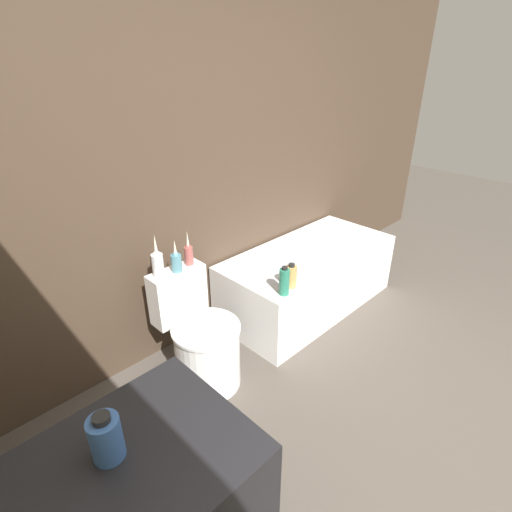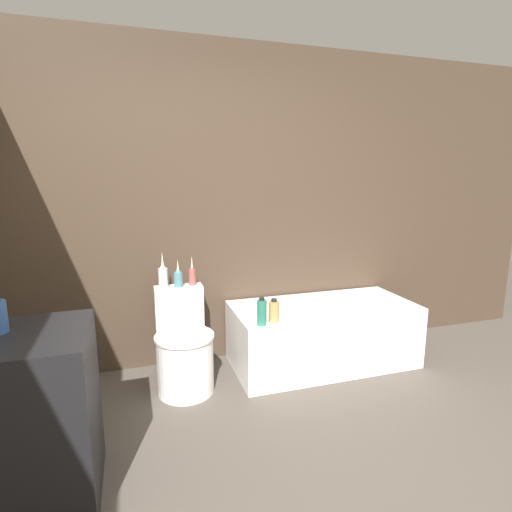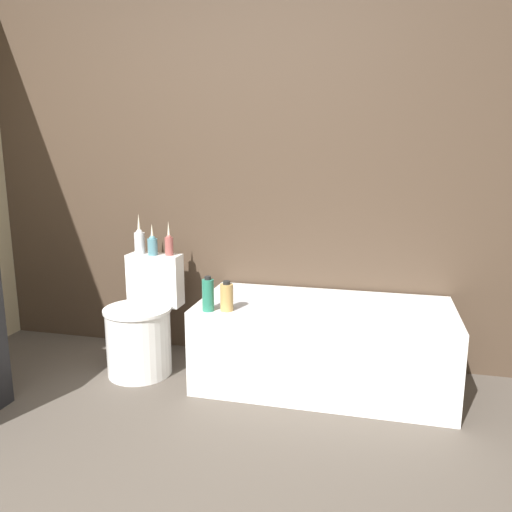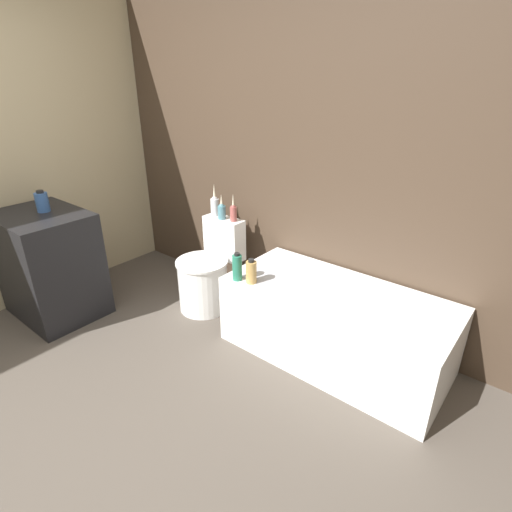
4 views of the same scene
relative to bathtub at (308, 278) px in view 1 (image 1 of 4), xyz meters
The scene contains 10 objects.
ground_plane 1.83m from the bathtub, 115.28° to the right, with size 12.00×12.00×0.00m, color #4C443D.
wall_back_tiled 1.36m from the bathtub, 152.62° to the left, with size 6.40×0.06×2.60m.
bathtub is the anchor object (origin of this frame).
toilet 1.17m from the bathtub, behind, with size 0.43×0.56×0.73m.
soap_bottle_glass 2.36m from the bathtub, 157.38° to the right, with size 0.09×0.09×0.17m.
vase_gold 1.40m from the bathtub, behind, with size 0.07×0.07×0.27m.
vase_silver 1.29m from the bathtub, behind, with size 0.07×0.07×0.21m.
vase_bronze 1.20m from the bathtub, behind, with size 0.06×0.06×0.23m.
shampoo_bottle_tall 0.78m from the bathtub, 155.79° to the right, with size 0.07×0.07×0.20m.
shampoo_bottle_short 0.68m from the bathtub, 154.23° to the right, with size 0.07×0.07×0.18m.
Camera 1 is at (-1.56, -0.10, 1.93)m, focal length 28.00 mm.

